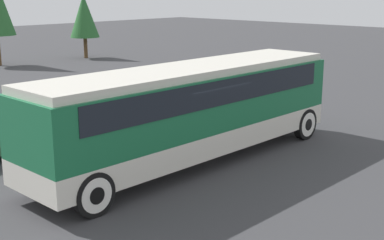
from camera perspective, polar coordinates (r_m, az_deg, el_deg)
name	(u,v)px	position (r m, az deg, el deg)	size (l,w,h in m)	color
ground_plane	(192,162)	(16.56, 0.00, -4.51)	(120.00, 120.00, 0.00)	#38383A
tour_bus	(194,105)	(16.15, 0.24, 1.66)	(11.11, 2.51, 2.98)	silver
parked_car_near	(1,133)	(18.17, -19.68, -1.36)	(4.34, 1.83, 1.40)	#2D5638
parked_car_mid	(109,90)	(25.01, -8.81, 3.19)	(4.39, 1.92, 1.28)	#BCBCC1
tree_right	(84,16)	(41.89, -11.43, 10.82)	(2.20, 2.20, 4.81)	brown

